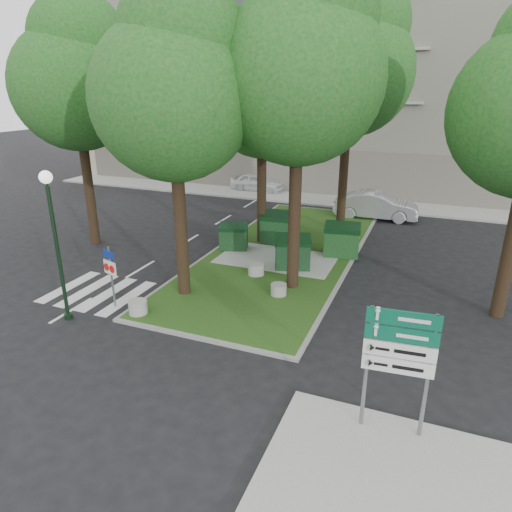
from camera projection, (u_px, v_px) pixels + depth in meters
The scene contains 25 objects.
ground at pixel (186, 335), 14.07m from camera, with size 120.00×120.00×0.00m, color black.
median_island at pixel (284, 252), 20.82m from camera, with size 6.00×16.00×0.12m, color #224714.
median_kerb at pixel (284, 253), 20.82m from camera, with size 6.30×16.30×0.10m, color gray.
sidewalk_corner at pixel (390, 485), 8.75m from camera, with size 5.00×4.00×0.12m, color #999993.
building_sidewalk at pixel (327, 201), 30.11m from camera, with size 42.00×3.00×0.12m, color #999993.
zebra_crossing at pixel (117, 296), 16.67m from camera, with size 5.00×3.00×0.01m, color silver.
apartment_building at pixel (357, 74), 33.82m from camera, with size 41.00×12.00×16.00m, color #BAAC8B.
tree_median_near_left at pixel (175, 82), 14.20m from camera, with size 5.20×5.20×10.53m.
tree_median_near_right at pixel (302, 60), 14.48m from camera, with size 5.60×5.60×11.46m.
tree_median_mid at pixel (264, 91), 19.79m from camera, with size 4.80×4.80×9.99m.
tree_median_far at pixel (353, 59), 20.80m from camera, with size 5.80×5.80×11.93m.
tree_street_left at pixel (77, 75), 19.55m from camera, with size 5.40×5.40×11.00m.
dumpster_a at pixel (234, 237), 20.93m from camera, with size 1.51×1.26×1.21m.
dumpster_b at pixel (278, 228), 21.74m from camera, with size 1.70×1.26×1.50m.
dumpster_c at pixel (293, 252), 18.77m from camera, with size 1.73×1.46×1.37m.
dumpster_d at pixel (342, 240), 20.13m from camera, with size 1.70×1.32×1.44m.
bollard_left at pixel (138, 307), 15.11m from camera, with size 0.62×0.62×0.44m, color #A1A19C.
bollard_right at pixel (279, 289), 16.45m from camera, with size 0.57×0.57×0.41m, color gray.
bollard_mid at pixel (256, 269), 18.18m from camera, with size 0.63×0.63×0.45m, color #999A95.
litter_bin at pixel (356, 232), 22.48m from camera, with size 0.37×0.37×0.65m, color #C19116.
street_lamp at pixel (54, 230), 14.00m from camera, with size 0.39×0.39×4.89m.
traffic_sign_pole at pixel (111, 269), 15.41m from camera, with size 0.64×0.24×2.21m.
directional_sign at pixel (399, 353), 9.40m from camera, with size 1.47×0.21×2.93m.
car_white at pixel (257, 182), 32.64m from camera, with size 1.57×3.90×1.33m, color silver.
car_silver at pixel (376, 205), 26.04m from camera, with size 1.63×4.67×1.54m, color #A9ABB1.
Camera 1 is at (6.58, -10.61, 7.27)m, focal length 32.00 mm.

